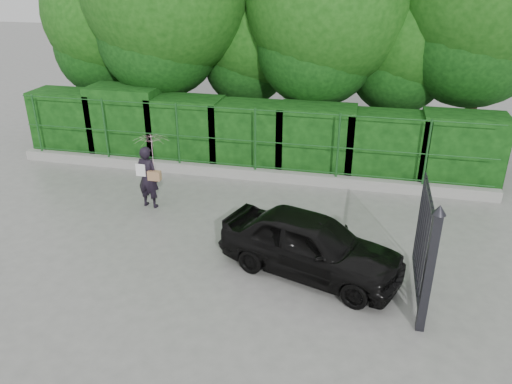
# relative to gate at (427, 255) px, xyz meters

# --- Properties ---
(ground) EXTENTS (80.00, 80.00, 0.00)m
(ground) POSITION_rel_gate_xyz_m (-4.60, 0.72, -1.19)
(ground) COLOR gray
(kerb) EXTENTS (14.00, 0.25, 0.30)m
(kerb) POSITION_rel_gate_xyz_m (-4.60, 5.22, -1.04)
(kerb) COLOR #9E9E99
(kerb) RESTS_ON ground
(fence) EXTENTS (14.13, 0.06, 1.80)m
(fence) POSITION_rel_gate_xyz_m (-4.38, 5.22, 0.01)
(fence) COLOR #1B501E
(fence) RESTS_ON kerb
(hedge) EXTENTS (14.20, 1.20, 2.25)m
(hedge) POSITION_rel_gate_xyz_m (-4.70, 6.22, -0.17)
(hedge) COLOR black
(hedge) RESTS_ON ground
(trees) EXTENTS (17.10, 6.15, 8.08)m
(trees) POSITION_rel_gate_xyz_m (-3.46, 8.46, 3.43)
(trees) COLOR black
(trees) RESTS_ON ground
(gate) EXTENTS (0.22, 2.33, 2.36)m
(gate) POSITION_rel_gate_xyz_m (0.00, 0.00, 0.00)
(gate) COLOR black
(gate) RESTS_ON ground
(woman) EXTENTS (0.91, 0.89, 1.91)m
(woman) POSITION_rel_gate_xyz_m (-6.33, 2.94, 0.06)
(woman) COLOR black
(woman) RESTS_ON ground
(car) EXTENTS (3.97, 2.56, 1.26)m
(car) POSITION_rel_gate_xyz_m (-2.06, 0.85, -0.56)
(car) COLOR black
(car) RESTS_ON ground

